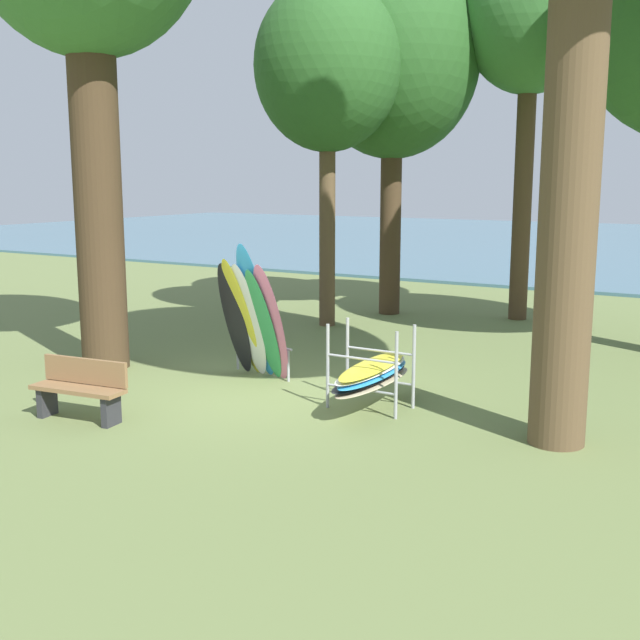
{
  "coord_description": "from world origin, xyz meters",
  "views": [
    {
      "loc": [
        6.83,
        -9.99,
        3.34
      ],
      "look_at": [
        0.54,
        0.65,
        1.1
      ],
      "focal_mm": 44.24,
      "sensor_mm": 36.0,
      "label": 1
    }
  ],
  "objects_px": {
    "tree_deep_back": "(393,60)",
    "park_bench": "(80,388)",
    "board_storage_rack": "(372,373)",
    "tree_far_right_back": "(531,20)",
    "tree_mid_behind": "(327,68)",
    "leaning_board_pile": "(252,320)"
  },
  "relations": [
    {
      "from": "tree_deep_back",
      "to": "leaning_board_pile",
      "type": "height_order",
      "value": "tree_deep_back"
    },
    {
      "from": "tree_mid_behind",
      "to": "board_storage_rack",
      "type": "relative_size",
      "value": 3.56
    },
    {
      "from": "tree_far_right_back",
      "to": "leaning_board_pile",
      "type": "distance_m",
      "value": 10.03
    },
    {
      "from": "tree_far_right_back",
      "to": "park_bench",
      "type": "relative_size",
      "value": 6.04
    },
    {
      "from": "board_storage_rack",
      "to": "tree_far_right_back",
      "type": "bearing_deg",
      "value": 92.44
    },
    {
      "from": "tree_far_right_back",
      "to": "tree_deep_back",
      "type": "bearing_deg",
      "value": -164.25
    },
    {
      "from": "tree_deep_back",
      "to": "board_storage_rack",
      "type": "height_order",
      "value": "tree_deep_back"
    },
    {
      "from": "tree_mid_behind",
      "to": "park_bench",
      "type": "distance_m",
      "value": 9.53
    },
    {
      "from": "leaning_board_pile",
      "to": "board_storage_rack",
      "type": "height_order",
      "value": "leaning_board_pile"
    },
    {
      "from": "tree_deep_back",
      "to": "park_bench",
      "type": "height_order",
      "value": "tree_deep_back"
    },
    {
      "from": "tree_mid_behind",
      "to": "leaning_board_pile",
      "type": "relative_size",
      "value": 3.28
    },
    {
      "from": "tree_mid_behind",
      "to": "tree_far_right_back",
      "type": "distance_m",
      "value": 4.78
    },
    {
      "from": "tree_mid_behind",
      "to": "board_storage_rack",
      "type": "distance_m",
      "value": 8.41
    },
    {
      "from": "tree_mid_behind",
      "to": "tree_deep_back",
      "type": "xyz_separation_m",
      "value": [
        0.53,
        2.18,
        0.4
      ]
    },
    {
      "from": "tree_mid_behind",
      "to": "tree_deep_back",
      "type": "relative_size",
      "value": 0.89
    },
    {
      "from": "tree_far_right_back",
      "to": "board_storage_rack",
      "type": "bearing_deg",
      "value": -87.56
    },
    {
      "from": "tree_far_right_back",
      "to": "park_bench",
      "type": "distance_m",
      "value": 13.01
    },
    {
      "from": "tree_deep_back",
      "to": "park_bench",
      "type": "relative_size",
      "value": 5.9
    },
    {
      "from": "tree_far_right_back",
      "to": "board_storage_rack",
      "type": "height_order",
      "value": "tree_far_right_back"
    },
    {
      "from": "leaning_board_pile",
      "to": "park_bench",
      "type": "relative_size",
      "value": 1.61
    },
    {
      "from": "board_storage_rack",
      "to": "tree_mid_behind",
      "type": "bearing_deg",
      "value": 125.74
    },
    {
      "from": "tree_far_right_back",
      "to": "leaning_board_pile",
      "type": "bearing_deg",
      "value": -105.19
    }
  ]
}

